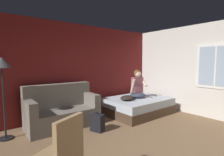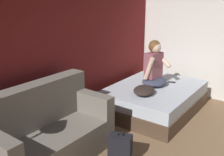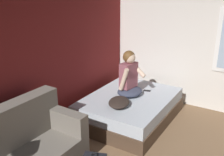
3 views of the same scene
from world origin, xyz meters
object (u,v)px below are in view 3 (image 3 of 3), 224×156
Objects in this scene: person_seated at (129,78)px; throw_pillow at (119,102)px; bed at (130,108)px; cell_phone at (147,91)px.

person_seated reaches higher than throw_pillow.
person_seated is at bearing 48.79° from bed.
person_seated is at bearing 8.64° from throw_pillow.
person_seated is (0.05, 0.05, 0.60)m from bed.
bed is 0.52m from cell_phone.
cell_phone is (0.42, -0.16, 0.25)m from bed.
throw_pillow reaches higher than bed.
throw_pillow is at bearing -176.94° from bed.
throw_pillow is at bearing -171.36° from person_seated.
cell_phone is at bearing -8.47° from throw_pillow.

